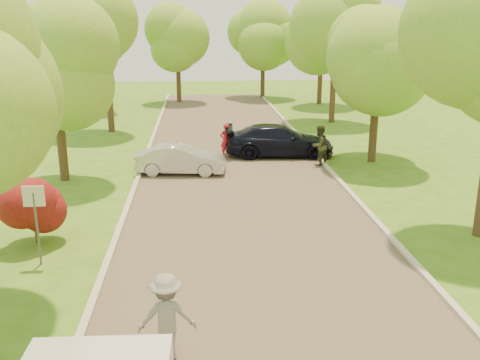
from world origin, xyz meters
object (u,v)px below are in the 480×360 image
object	(u,v)px
silver_sedan	(181,159)
skateboarder	(167,317)
longboard	(169,357)
person_striped	(226,140)
person_olive	(319,145)
street_sign	(35,209)
dark_sedan	(279,140)

from	to	relation	value
silver_sedan	skateboarder	xyz separation A→B (m)	(0.08, -13.14, 0.34)
longboard	person_striped	size ratio (longest dim) A/B	0.55
person_striped	person_olive	distance (m)	4.51
street_sign	longboard	distance (m)	5.96
skateboarder	dark_sedan	bearing A→B (deg)	-108.81
dark_sedan	person_striped	xyz separation A→B (m)	(-2.56, 0.03, 0.05)
dark_sedan	silver_sedan	bearing A→B (deg)	124.37
person_striped	street_sign	bearing A→B (deg)	41.07
person_olive	street_sign	bearing A→B (deg)	3.11
skateboarder	silver_sedan	bearing A→B (deg)	-92.63
dark_sedan	person_striped	bearing A→B (deg)	92.24
street_sign	person_striped	size ratio (longest dim) A/B	1.37
street_sign	longboard	size ratio (longest dim) A/B	2.48
silver_sedan	dark_sedan	xyz separation A→B (m)	(4.60, 2.80, 0.13)
street_sign	person_olive	xyz separation A→B (m)	(9.60, 9.49, -0.66)
silver_sedan	person_striped	world-z (taller)	person_striped
dark_sedan	person_olive	size ratio (longest dim) A/B	2.84
longboard	dark_sedan	bearing A→B (deg)	-108.81
street_sign	person_striped	world-z (taller)	street_sign
skateboarder	person_olive	bearing A→B (deg)	-116.21
street_sign	person_olive	size ratio (longest dim) A/B	1.20
dark_sedan	longboard	bearing A→B (deg)	167.16
street_sign	skateboarder	distance (m)	5.81
silver_sedan	person_olive	bearing A→B (deg)	-75.42
silver_sedan	person_striped	xyz separation A→B (m)	(2.04, 2.84, 0.18)
skateboarder	street_sign	bearing A→B (deg)	-54.70
longboard	silver_sedan	bearing A→B (deg)	-92.63
dark_sedan	person_olive	world-z (taller)	person_olive
skateboarder	longboard	bearing A→B (deg)	-168.93
street_sign	dark_sedan	distance (m)	14.01
silver_sedan	longboard	distance (m)	13.15
longboard	person_striped	bearing A→B (deg)	-99.97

